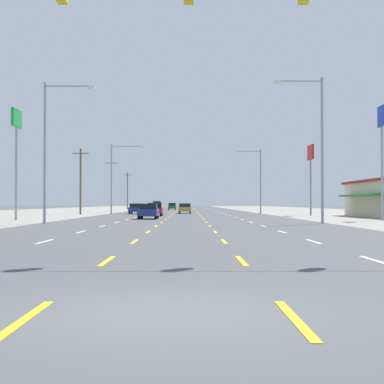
{
  "coord_description": "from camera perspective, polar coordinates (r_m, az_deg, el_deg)",
  "views": [
    {
      "loc": [
        0.37,
        -7.97,
        1.51
      ],
      "look_at": [
        0.79,
        66.48,
        2.95
      ],
      "focal_mm": 53.78,
      "sensor_mm": 36.0,
      "label": 1
    }
  ],
  "objects": [
    {
      "name": "hatchback_inner_left_near",
      "position": [
        67.37,
        -3.68,
        -1.72
      ],
      "size": [
        1.72,
        3.9,
        1.54
      ],
      "color": "maroon",
      "rests_on": "ground"
    },
    {
      "name": "sedan_inner_left_nearest",
      "position": [
        54.75,
        -4.34,
        -1.89
      ],
      "size": [
        1.8,
        4.5,
        1.46
      ],
      "color": "navy",
      "rests_on": "ground"
    },
    {
      "name": "signal_span_wire",
      "position": [
        17.78,
        -2.76,
        13.45
      ],
      "size": [
        26.66,
        0.53,
        9.95
      ],
      "color": "brown",
      "rests_on": "ground"
    },
    {
      "name": "sedan_far_left_mid",
      "position": [
        80.37,
        -5.56,
        -1.64
      ],
      "size": [
        1.8,
        4.5,
        1.46
      ],
      "color": "navy",
      "rests_on": "ground"
    },
    {
      "name": "hatchback_inner_left_far",
      "position": [
        128.63,
        -1.98,
        -1.43
      ],
      "size": [
        1.72,
        3.9,
        1.54
      ],
      "color": "#235B2D",
      "rests_on": "ground"
    },
    {
      "name": "sedan_center_turn_midfar",
      "position": [
        83.66,
        -0.72,
        -1.62
      ],
      "size": [
        1.8,
        4.5,
        1.46
      ],
      "color": "#B28C33",
      "rests_on": "ground"
    },
    {
      "name": "streetlight_right_row_1",
      "position": [
        78.63,
        6.57,
        1.52
      ],
      "size": [
        3.47,
        0.26,
        8.84
      ],
      "color": "gray",
      "rests_on": "ground"
    },
    {
      "name": "utility_pole_left_row_2",
      "position": [
        105.27,
        -8.0,
        0.74
      ],
      "size": [
        2.2,
        0.26,
        9.38
      ],
      "color": "brown",
      "rests_on": "ground"
    },
    {
      "name": "ground_plane",
      "position": [
        73.98,
        -0.61,
        -2.27
      ],
      "size": [
        572.0,
        572.0,
        0.0
      ],
      "primitive_type": "plane",
      "color": "#4C4C4F"
    },
    {
      "name": "streetlight_right_row_0",
      "position": [
        43.21,
        12.38,
        5.0
      ],
      "size": [
        3.62,
        0.26,
        10.73
      ],
      "color": "gray",
      "rests_on": "ground"
    },
    {
      "name": "streetlight_left_row_0",
      "position": [
        43.35,
        -13.96,
        4.74
      ],
      "size": [
        3.74,
        0.26,
        10.33
      ],
      "color": "gray",
      "rests_on": "ground"
    },
    {
      "name": "utility_pole_left_row_1",
      "position": [
        77.92,
        -11.0,
        1.17
      ],
      "size": [
        2.2,
        0.26,
        8.76
      ],
      "color": "brown",
      "rests_on": "ground"
    },
    {
      "name": "pole_sign_left_row_1",
      "position": [
        53.08,
        -17.02,
        5.45
      ],
      "size": [
        0.24,
        2.45,
        9.77
      ],
      "color": "gray",
      "rests_on": "ground"
    },
    {
      "name": "lot_apron_right",
      "position": [
        77.89,
        17.93,
        -2.16
      ],
      "size": [
        28.0,
        440.0,
        0.01
      ],
      "primitive_type": "cube",
      "color": "gray",
      "rests_on": "ground"
    },
    {
      "name": "pole_sign_right_row_1",
      "position": [
        52.72,
        18.31,
        5.23
      ],
      "size": [
        0.24,
        1.63,
        9.97
      ],
      "color": "gray",
      "rests_on": "ground"
    },
    {
      "name": "streetlight_left_row_1",
      "position": [
        78.72,
        -7.66,
        1.85
      ],
      "size": [
        4.48,
        0.26,
        9.49
      ],
      "color": "gray",
      "rests_on": "ground"
    },
    {
      "name": "suv_far_left_farther",
      "position": [
        137.48,
        -3.49,
        -1.31
      ],
      "size": [
        1.98,
        4.9,
        1.98
      ],
      "color": "silver",
      "rests_on": "ground"
    },
    {
      "name": "utility_pole_left_row_3",
      "position": [
        143.98,
        -6.42,
        0.2
      ],
      "size": [
        2.2,
        0.26,
        9.16
      ],
      "color": "brown",
      "rests_on": "ground"
    },
    {
      "name": "pole_sign_right_row_2",
      "position": [
        71.04,
        11.68,
        3.13
      ],
      "size": [
        0.24,
        2.8,
        8.54
      ],
      "color": "gray",
      "rests_on": "ground"
    },
    {
      "name": "lane_markings",
      "position": [
        112.48,
        -0.51,
        -1.87
      ],
      "size": [
        10.64,
        227.6,
        0.01
      ],
      "color": "white",
      "rests_on": "ground"
    }
  ]
}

